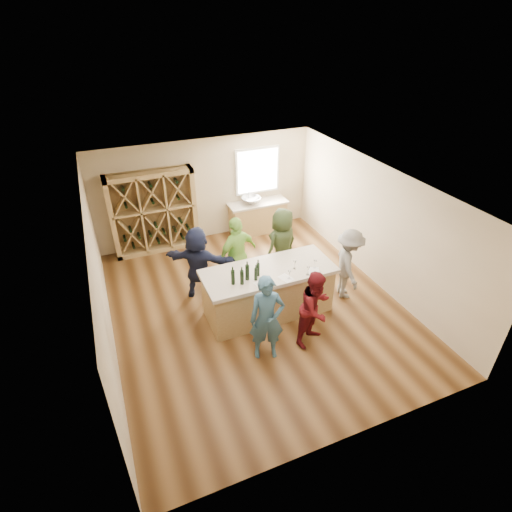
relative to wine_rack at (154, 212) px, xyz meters
name	(u,v)px	position (x,y,z in m)	size (l,w,h in m)	color
floor	(255,307)	(1.50, -3.27, -1.15)	(6.00, 7.00, 0.10)	brown
ceiling	(255,184)	(1.50, -3.27, 1.75)	(6.00, 7.00, 0.10)	white
wall_back	(206,189)	(1.50, 0.28, 0.30)	(6.00, 0.10, 2.80)	#C1AE8C
wall_front	(357,379)	(1.50, -6.82, 0.30)	(6.00, 0.10, 2.80)	#C1AE8C
wall_left	(97,285)	(-1.55, -3.27, 0.30)	(0.10, 7.00, 2.80)	#C1AE8C
wall_right	(379,225)	(4.55, -3.27, 0.30)	(0.10, 7.00, 2.80)	#C1AE8C
window_frame	(257,171)	(3.00, 0.20, 0.65)	(1.30, 0.06, 1.30)	white
window_pane	(258,171)	(3.00, 0.17, 0.65)	(1.18, 0.01, 1.18)	white
wine_rack	(154,212)	(0.00, 0.00, 0.00)	(2.20, 0.45, 2.20)	#A4834E
back_counter_base	(258,218)	(2.90, -0.07, -0.67)	(1.60, 0.58, 0.86)	#A4834E
back_counter_top	(258,203)	(2.90, -0.07, -0.21)	(1.70, 0.62, 0.06)	#BFB09C
sink	(251,200)	(2.70, -0.07, -0.09)	(0.54, 0.54, 0.19)	silver
faucet	(249,196)	(2.70, 0.11, -0.03)	(0.02, 0.02, 0.30)	silver
tasting_counter_base	(268,293)	(1.68, -3.56, -0.60)	(2.60, 1.00, 1.00)	#A4834E
tasting_counter_top	(269,271)	(1.68, -3.56, -0.06)	(2.72, 1.12, 0.08)	#BFB09C
wine_bottle_a	(233,277)	(0.85, -3.74, 0.13)	(0.08, 0.08, 0.31)	black
wine_bottle_b	(242,277)	(1.01, -3.80, 0.13)	(0.07, 0.07, 0.30)	black
wine_bottle_c	(247,272)	(1.15, -3.70, 0.14)	(0.08, 0.08, 0.33)	black
wine_bottle_d	(256,274)	(1.30, -3.78, 0.11)	(0.07, 0.07, 0.26)	black
wine_bottle_e	(258,269)	(1.40, -3.66, 0.12)	(0.07, 0.07, 0.28)	black
wine_glass_a	(267,282)	(1.43, -4.03, 0.06)	(0.06, 0.06, 0.16)	white
wine_glass_b	(289,275)	(1.92, -3.99, 0.07)	(0.06, 0.06, 0.17)	white
wine_glass_c	(308,271)	(2.33, -4.01, 0.07)	(0.07, 0.07, 0.17)	white
wine_glass_d	(295,265)	(2.18, -3.72, 0.07)	(0.07, 0.07, 0.18)	white
wine_glass_e	(315,264)	(2.57, -3.85, 0.06)	(0.06, 0.06, 0.17)	white
tasting_menu_a	(262,285)	(1.35, -3.99, -0.02)	(0.23, 0.32, 0.00)	white
tasting_menu_b	(286,278)	(1.87, -3.96, -0.02)	(0.21, 0.28, 0.00)	white
tasting_menu_c	(314,271)	(2.50, -3.95, -0.02)	(0.22, 0.30, 0.00)	white
person_near_left	(267,319)	(1.14, -4.70, -0.23)	(0.63, 0.46, 1.74)	#335972
person_near_right	(316,308)	(2.14, -4.69, -0.31)	(0.77, 0.42, 1.58)	#590F14
person_server	(348,264)	(3.54, -3.68, -0.27)	(1.07, 0.50, 1.66)	slate
person_far_mid	(237,254)	(1.39, -2.48, -0.19)	(1.06, 0.55, 1.82)	#8CC64C
person_far_right	(282,245)	(2.51, -2.47, -0.20)	(0.88, 0.57, 1.80)	#263319
person_far_left	(198,263)	(0.50, -2.43, -0.24)	(1.59, 0.57, 1.72)	#191E38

